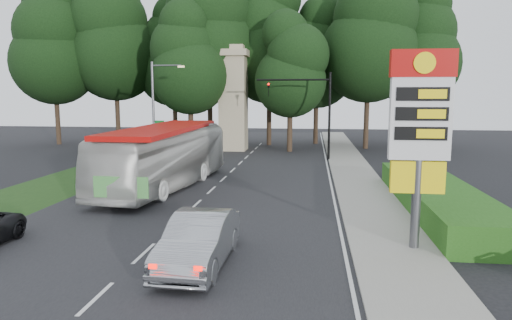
# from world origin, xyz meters

# --- Properties ---
(ground) EXTENTS (120.00, 120.00, 0.00)m
(ground) POSITION_xyz_m (0.00, 0.00, 0.00)
(ground) COLOR black
(ground) RESTS_ON ground
(road_surface) EXTENTS (14.00, 80.00, 0.02)m
(road_surface) POSITION_xyz_m (0.00, 12.00, 0.01)
(road_surface) COLOR black
(road_surface) RESTS_ON ground
(sidewalk_right) EXTENTS (3.00, 80.00, 0.12)m
(sidewalk_right) POSITION_xyz_m (8.50, 12.00, 0.06)
(sidewalk_right) COLOR gray
(sidewalk_right) RESTS_ON ground
(grass_verge_left) EXTENTS (5.00, 50.00, 0.02)m
(grass_verge_left) POSITION_xyz_m (-9.50, 18.00, 0.01)
(grass_verge_left) COLOR #193814
(grass_verge_left) RESTS_ON ground
(hedge) EXTENTS (3.00, 14.00, 1.20)m
(hedge) POSITION_xyz_m (11.50, 8.00, 0.60)
(hedge) COLOR #215115
(hedge) RESTS_ON ground
(gas_station_pylon) EXTENTS (2.10, 0.45, 6.85)m
(gas_station_pylon) POSITION_xyz_m (9.20, 1.99, 4.45)
(gas_station_pylon) COLOR #59595E
(gas_station_pylon) RESTS_ON ground
(traffic_signal_mast) EXTENTS (6.10, 0.35, 7.20)m
(traffic_signal_mast) POSITION_xyz_m (5.68, 24.00, 4.67)
(traffic_signal_mast) COLOR black
(traffic_signal_mast) RESTS_ON ground
(streetlight_signs) EXTENTS (2.75, 0.98, 8.00)m
(streetlight_signs) POSITION_xyz_m (-6.99, 22.01, 4.44)
(streetlight_signs) COLOR #59595E
(streetlight_signs) RESTS_ON ground
(monument) EXTENTS (3.00, 3.00, 10.05)m
(monument) POSITION_xyz_m (-2.00, 30.00, 5.10)
(monument) COLOR tan
(monument) RESTS_ON ground
(tree_far_west) EXTENTS (8.96, 8.96, 17.60)m
(tree_far_west) POSITION_xyz_m (-22.00, 33.00, 10.68)
(tree_far_west) COLOR #2D2116
(tree_far_west) RESTS_ON ground
(tree_west_mid) EXTENTS (9.80, 9.80, 19.25)m
(tree_west_mid) POSITION_xyz_m (-16.00, 35.00, 11.69)
(tree_west_mid) COLOR #2D2116
(tree_west_mid) RESTS_ON ground
(tree_west_near) EXTENTS (8.40, 8.40, 16.50)m
(tree_west_near) POSITION_xyz_m (-10.00, 37.00, 10.02)
(tree_west_near) COLOR #2D2116
(tree_west_near) RESTS_ON ground
(tree_center_left) EXTENTS (10.08, 10.08, 19.80)m
(tree_center_left) POSITION_xyz_m (-5.00, 33.00, 12.02)
(tree_center_left) COLOR #2D2116
(tree_center_left) RESTS_ON ground
(tree_center_right) EXTENTS (9.24, 9.24, 18.15)m
(tree_center_right) POSITION_xyz_m (1.00, 35.00, 11.02)
(tree_center_right) COLOR #2D2116
(tree_center_right) RESTS_ON ground
(tree_east_near) EXTENTS (8.12, 8.12, 15.95)m
(tree_east_near) POSITION_xyz_m (6.00, 37.00, 9.68)
(tree_east_near) COLOR #2D2116
(tree_east_near) RESTS_ON ground
(tree_east_mid) EXTENTS (9.52, 9.52, 18.70)m
(tree_east_mid) POSITION_xyz_m (11.00, 33.00, 11.35)
(tree_east_mid) COLOR #2D2116
(tree_east_mid) RESTS_ON ground
(tree_far_east) EXTENTS (8.68, 8.68, 17.05)m
(tree_far_east) POSITION_xyz_m (16.00, 35.00, 10.35)
(tree_far_east) COLOR #2D2116
(tree_far_east) RESTS_ON ground
(tree_monument_left) EXTENTS (7.28, 7.28, 14.30)m
(tree_monument_left) POSITION_xyz_m (-6.00, 29.00, 8.68)
(tree_monument_left) COLOR #2D2116
(tree_monument_left) RESTS_ON ground
(tree_monument_right) EXTENTS (6.72, 6.72, 13.20)m
(tree_monument_right) POSITION_xyz_m (3.50, 29.50, 8.01)
(tree_monument_right) COLOR #2D2116
(tree_monument_right) RESTS_ON ground
(transit_bus) EXTENTS (4.46, 13.07, 3.57)m
(transit_bus) POSITION_xyz_m (-2.83, 11.52, 1.78)
(transit_bus) COLOR beige
(transit_bus) RESTS_ON ground
(sedan_silver) EXTENTS (1.85, 5.02, 1.64)m
(sedan_silver) POSITION_xyz_m (2.12, -0.26, 0.82)
(sedan_silver) COLOR #9B9DA2
(sedan_silver) RESTS_ON ground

